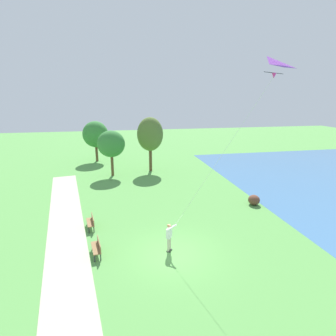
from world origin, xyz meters
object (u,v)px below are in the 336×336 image
at_px(tree_treeline_center, 150,134).
at_px(flying_kite, 266,70).
at_px(tree_lakeside_near, 95,134).
at_px(tree_treeline_left, 111,144).
at_px(park_bench_far_walkway, 91,221).
at_px(lakeside_shrub, 254,200).
at_px(person_kite_flyer, 169,235).
at_px(park_bench_near_walkway, 97,247).

bearing_deg(tree_treeline_center, flying_kite, -83.07).
relative_size(flying_kite, tree_lakeside_near, 1.55).
relative_size(flying_kite, tree_treeline_left, 1.66).
relative_size(park_bench_far_walkway, tree_treeline_center, 0.24).
bearing_deg(park_bench_far_walkway, flying_kite, -36.70).
distance_m(park_bench_far_walkway, tree_treeline_center, 15.82).
height_order(park_bench_far_walkway, lakeside_shrub, park_bench_far_walkway).
xyz_separation_m(person_kite_flyer, tree_lakeside_near, (-5.39, 24.54, 2.73)).
height_order(tree_lakeside_near, lakeside_shrub, tree_lakeside_near).
height_order(park_bench_near_walkway, tree_lakeside_near, tree_lakeside_near).
relative_size(person_kite_flyer, tree_treeline_center, 0.28).
bearing_deg(person_kite_flyer, park_bench_near_walkway, 174.01).
distance_m(person_kite_flyer, flying_kite, 10.07).
bearing_deg(lakeside_shrub, tree_treeline_left, 136.15).
bearing_deg(tree_treeline_left, lakeside_shrub, -43.85).
xyz_separation_m(park_bench_near_walkway, tree_treeline_center, (5.49, 17.52, 3.96)).
bearing_deg(park_bench_near_walkway, tree_treeline_left, 86.81).
xyz_separation_m(tree_treeline_center, tree_treeline_left, (-4.58, -1.16, -0.80)).
bearing_deg(park_bench_far_walkway, person_kite_flyer, -39.36).
height_order(flying_kite, tree_lakeside_near, flying_kite).
distance_m(park_bench_near_walkway, tree_treeline_left, 16.68).
xyz_separation_m(tree_treeline_center, tree_lakeside_near, (-6.72, 6.59, -0.70)).
xyz_separation_m(person_kite_flyer, lakeside_shrub, (8.43, 5.57, -0.62)).
bearing_deg(park_bench_near_walkway, person_kite_flyer, -5.99).
height_order(person_kite_flyer, park_bench_near_walkway, person_kite_flyer).
bearing_deg(lakeside_shrub, park_bench_near_walkway, -157.83).
relative_size(park_bench_near_walkway, lakeside_shrub, 1.54).
distance_m(person_kite_flyer, tree_treeline_left, 17.31).
xyz_separation_m(person_kite_flyer, park_bench_far_walkway, (-4.74, 3.89, -0.54)).
distance_m(park_bench_far_walkway, tree_lakeside_near, 20.92).
bearing_deg(tree_treeline_left, tree_treeline_center, 14.20).
distance_m(person_kite_flyer, park_bench_far_walkway, 6.16).
height_order(park_bench_far_walkway, tree_treeline_center, tree_treeline_center).
distance_m(tree_treeline_left, lakeside_shrub, 16.52).
distance_m(tree_treeline_center, lakeside_shrub, 14.84).
bearing_deg(tree_treeline_center, person_kite_flyer, -94.22).
height_order(tree_treeline_left, lakeside_shrub, tree_treeline_left).
xyz_separation_m(person_kite_flyer, flying_kite, (3.81, -2.48, 8.98)).
bearing_deg(tree_lakeside_near, person_kite_flyer, -77.60).
bearing_deg(flying_kite, park_bench_near_walkway, 159.89).
xyz_separation_m(park_bench_far_walkway, tree_lakeside_near, (-0.65, 20.65, 3.27)).
bearing_deg(tree_treeline_left, park_bench_far_walkway, -96.57).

